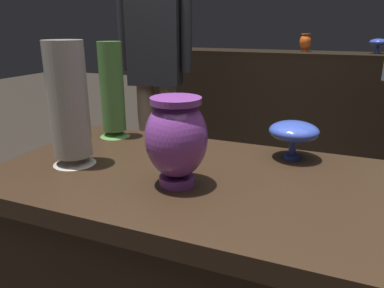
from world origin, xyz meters
TOP-DOWN VIEW (x-y plane):
  - back_display_shelf at (0.00, 2.20)m, footprint 2.60×0.40m
  - vase_centerpiece at (-0.05, -0.08)m, footprint 0.16×0.16m
  - vase_tall_behind at (-0.44, 0.22)m, footprint 0.11×0.11m
  - vase_left_accent at (0.20, 0.23)m, footprint 0.15×0.15m
  - vase_right_accent at (-0.39, -0.06)m, footprint 0.12×0.12m
  - shelf_vase_center at (0.00, 2.24)m, footprint 0.09×0.09m
  - shelf_vase_right at (0.52, 2.23)m, footprint 0.13×0.13m
  - shelf_vase_far_left at (-1.04, 2.16)m, footprint 0.13×0.13m
  - visitor_near_left at (-0.80, 1.22)m, footprint 0.46×0.24m

SIDE VIEW (x-z plane):
  - back_display_shelf at x=0.00m, z-range 0.00..0.99m
  - vase_left_accent at x=0.20m, z-range 0.83..0.94m
  - vase_centerpiece at x=-0.05m, z-range 0.81..1.04m
  - vase_tall_behind at x=-0.44m, z-range 0.79..1.13m
  - vase_right_accent at x=-0.39m, z-range 0.80..1.15m
  - visitor_near_left at x=-0.80m, z-range 0.15..1.83m
  - shelf_vase_center at x=0.00m, z-range 1.00..1.13m
  - shelf_vase_right at x=0.52m, z-range 1.01..1.12m
  - shelf_vase_far_left at x=-1.04m, z-range 1.00..1.20m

